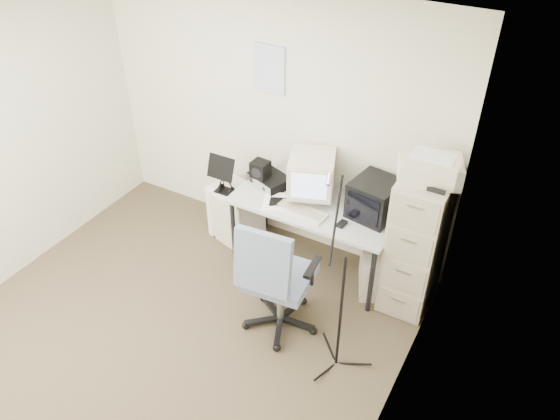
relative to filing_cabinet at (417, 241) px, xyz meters
The scene contains 22 objects.
floor 2.26m from the filing_cabinet, 136.87° to the right, with size 3.60×3.60×0.01m, color #3F341C.
ceiling 2.85m from the filing_cabinet, 136.87° to the right, with size 3.60×3.60×0.01m, color white.
wall_back 1.72m from the filing_cabinet, 168.55° to the left, with size 3.60×0.02×2.50m, color beige.
wall_right 1.61m from the filing_cabinet, 81.54° to the right, with size 0.02×3.60×2.50m, color beige.
wall_calendar 1.97m from the filing_cabinet, 169.10° to the left, with size 0.30×0.02×0.44m, color white.
filing_cabinet is the anchor object (origin of this frame).
printer 0.74m from the filing_cabinet, 90.00° to the right, with size 0.47×0.32×0.18m, color beige.
desk 0.99m from the filing_cabinet, behind, with size 1.50×0.70×0.73m, color #979797.
crt_monitor 1.07m from the filing_cabinet, behind, with size 0.39×0.41×0.43m, color beige.
crt_tv 0.51m from the filing_cabinet, behind, with size 0.37×0.39×0.34m, color black.
desk_speaker 0.69m from the filing_cabinet, 169.50° to the left, with size 0.08×0.08×0.14m, color #BDB8A2.
keyboard 1.03m from the filing_cabinet, 168.20° to the right, with size 0.47×0.17×0.03m, color beige.
mouse 0.65m from the filing_cabinet, 161.63° to the right, with size 0.06×0.10×0.03m, color black.
radio_receiver 1.47m from the filing_cabinet, behind, with size 0.37×0.26×0.10m, color black.
radio_speaker 1.55m from the filing_cabinet, behind, with size 0.16×0.14×0.16m, color black.
papers 1.29m from the filing_cabinet, behind, with size 0.20×0.28×0.02m, color white.
pc_tower 0.56m from the filing_cabinet, behind, with size 0.20×0.45×0.42m, color beige.
office_chair 1.20m from the filing_cabinet, 135.45° to the right, with size 0.65×0.65×1.12m, color slate.
side_cart 1.87m from the filing_cabinet, behind, with size 0.47×0.38×0.58m, color silver.
music_stand 1.91m from the filing_cabinet, behind, with size 0.28×0.15×0.41m, color black.
headphones 1.87m from the filing_cabinet, behind, with size 0.16×0.16×0.03m, color black.
mic_stand 1.03m from the filing_cabinet, 104.49° to the right, with size 0.02×0.02×1.46m, color black.
Camera 1 is at (2.30, -2.19, 3.58)m, focal length 35.00 mm.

